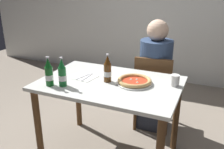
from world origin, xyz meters
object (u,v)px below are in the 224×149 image
dining_table_main (110,94)px  diner_seated (155,78)px  chair_behind_table (153,89)px  beer_bottle_left (49,74)px  beer_bottle_right (108,70)px  pizza_margherita_near (134,81)px  beer_bottle_center (62,74)px  napkin_with_cutlery (85,77)px  paper_cup (175,80)px

dining_table_main → diner_seated: 0.70m
chair_behind_table → beer_bottle_left: beer_bottle_left is taller
diner_seated → beer_bottle_right: bearing=-111.2°
pizza_margherita_near → beer_bottle_center: beer_bottle_center is taller
chair_behind_table → beer_bottle_left: bearing=47.4°
pizza_margherita_near → napkin_with_cutlery: size_ratio=1.52×
diner_seated → paper_cup: bearing=-60.8°
beer_bottle_right → paper_cup: 0.57m
beer_bottle_left → napkin_with_cutlery: (0.18, 0.28, -0.10)m
chair_behind_table → pizza_margherita_near: 0.63m
chair_behind_table → pizza_margherita_near: (-0.03, -0.56, 0.29)m
beer_bottle_right → paper_cup: (0.55, 0.13, -0.06)m
diner_seated → pizza_margherita_near: size_ratio=3.90×
diner_seated → napkin_with_cutlery: size_ratio=5.91×
beer_bottle_right → beer_bottle_center: bearing=-141.2°
dining_table_main → beer_bottle_right: beer_bottle_right is taller
diner_seated → pizza_margherita_near: (-0.03, -0.61, 0.19)m
beer_bottle_right → pizza_margherita_near: bearing=10.5°
diner_seated → napkin_with_cutlery: (-0.48, -0.65, 0.17)m
dining_table_main → beer_bottle_left: bearing=-147.5°
dining_table_main → napkin_with_cutlery: (-0.24, 0.01, 0.12)m
pizza_margherita_near → beer_bottle_center: size_ratio=1.26×
dining_table_main → beer_bottle_center: (-0.32, -0.23, 0.22)m
chair_behind_table → pizza_margherita_near: bearing=81.1°
beer_bottle_left → napkin_with_cutlery: bearing=57.0°
beer_bottle_left → beer_bottle_center: same height
diner_seated → beer_bottle_center: 1.09m
pizza_margherita_near → napkin_with_cutlery: pizza_margherita_near is taller
beer_bottle_left → beer_bottle_right: bearing=34.2°
diner_seated → chair_behind_table: bearing=-82.3°
pizza_margherita_near → paper_cup: (0.32, 0.09, 0.03)m
dining_table_main → beer_bottle_center: bearing=-143.5°
chair_behind_table → napkin_with_cutlery: (-0.48, -0.60, 0.27)m
chair_behind_table → paper_cup: 0.64m
beer_bottle_left → paper_cup: 1.03m
beer_bottle_left → beer_bottle_center: 0.11m
diner_seated → pizza_margherita_near: diner_seated is taller
beer_bottle_left → beer_bottle_right: size_ratio=1.00×
diner_seated → paper_cup: diner_seated is taller
dining_table_main → beer_bottle_left: 0.55m
beer_bottle_right → napkin_with_cutlery: beer_bottle_right is taller
dining_table_main → beer_bottle_left: (-0.42, -0.27, 0.22)m
beer_bottle_center → paper_cup: 0.92m
chair_behind_table → paper_cup: bearing=115.6°
chair_behind_table → napkin_with_cutlery: bearing=45.7°
beer_bottle_right → paper_cup: bearing=13.7°
dining_table_main → pizza_margherita_near: 0.25m
paper_cup → diner_seated: bearing=119.2°
beer_bottle_center → pizza_margherita_near: bearing=28.2°
chair_behind_table → beer_bottle_left: 1.16m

